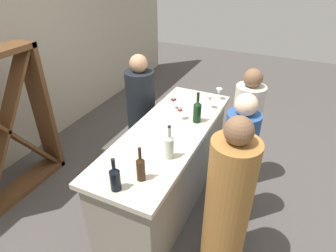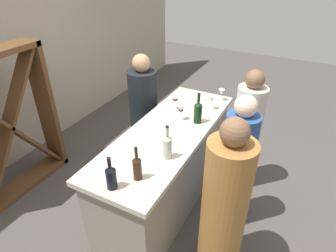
# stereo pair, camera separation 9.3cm
# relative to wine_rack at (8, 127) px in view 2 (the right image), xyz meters

# --- Properties ---
(ground_plane) EXTENTS (12.00, 12.00, 0.00)m
(ground_plane) POSITION_rel_wine_rack_xyz_m (0.58, -1.65, -0.82)
(ground_plane) COLOR #4C4744
(back_wall) EXTENTS (8.00, 0.10, 2.80)m
(back_wall) POSITION_rel_wine_rack_xyz_m (0.58, 0.55, 0.58)
(back_wall) COLOR #B2A893
(back_wall) RESTS_ON ground
(bar_counter) EXTENTS (2.03, 0.71, 0.93)m
(bar_counter) POSITION_rel_wine_rack_xyz_m (0.58, -1.65, -0.35)
(bar_counter) COLOR gray
(bar_counter) RESTS_ON ground
(wine_rack) EXTENTS (1.12, 0.28, 1.63)m
(wine_rack) POSITION_rel_wine_rack_xyz_m (0.00, 0.00, 0.00)
(wine_rack) COLOR brown
(wine_rack) RESTS_ON ground
(wine_bottle_leftmost_near_black) EXTENTS (0.08, 0.08, 0.28)m
(wine_bottle_leftmost_near_black) POSITION_rel_wine_rack_xyz_m (-0.32, -1.65, 0.21)
(wine_bottle_leftmost_near_black) COLOR black
(wine_bottle_leftmost_near_black) RESTS_ON bar_counter
(wine_bottle_second_left_amber_brown) EXTENTS (0.07, 0.07, 0.29)m
(wine_bottle_second_left_amber_brown) POSITION_rel_wine_rack_xyz_m (-0.15, -1.76, 0.22)
(wine_bottle_second_left_amber_brown) COLOR #331E0F
(wine_bottle_second_left_amber_brown) RESTS_ON bar_counter
(wine_bottle_center_clear_pale) EXTENTS (0.08, 0.08, 0.31)m
(wine_bottle_center_clear_pale) POSITION_rel_wine_rack_xyz_m (0.20, -1.84, 0.23)
(wine_bottle_center_clear_pale) COLOR #B7C6B2
(wine_bottle_center_clear_pale) RESTS_ON bar_counter
(wine_bottle_second_right_dark_green) EXTENTS (0.08, 0.08, 0.33)m
(wine_bottle_second_right_dark_green) POSITION_rel_wine_rack_xyz_m (0.87, -1.85, 0.23)
(wine_bottle_second_right_dark_green) COLOR black
(wine_bottle_second_right_dark_green) RESTS_ON bar_counter
(wine_glass_near_left) EXTENTS (0.07, 0.07, 0.14)m
(wine_glass_near_left) POSITION_rel_wine_rack_xyz_m (1.47, -1.90, 0.21)
(wine_glass_near_left) COLOR white
(wine_glass_near_left) RESTS_ON bar_counter
(wine_glass_near_center) EXTENTS (0.07, 0.07, 0.16)m
(wine_glass_near_center) POSITION_rel_wine_rack_xyz_m (1.21, -1.87, 0.22)
(wine_glass_near_center) COLOR white
(wine_glass_near_center) RESTS_ON bar_counter
(wine_glass_near_right) EXTENTS (0.06, 0.06, 0.16)m
(wine_glass_near_right) POSITION_rel_wine_rack_xyz_m (0.84, -1.67, 0.22)
(wine_glass_near_right) COLOR white
(wine_glass_near_right) RESTS_ON bar_counter
(wine_glass_far_left) EXTENTS (0.08, 0.08, 0.16)m
(wine_glass_far_left) POSITION_rel_wine_rack_xyz_m (1.03, -1.51, 0.22)
(wine_glass_far_left) COLOR white
(wine_glass_far_left) RESTS_ON bar_counter
(person_left_guest) EXTENTS (0.33, 0.33, 1.44)m
(person_left_guest) POSITION_rel_wine_rack_xyz_m (1.26, -2.29, -0.15)
(person_left_guest) COLOR beige
(person_left_guest) RESTS_ON ground
(person_center_guest) EXTENTS (0.38, 0.38, 1.52)m
(person_center_guest) POSITION_rel_wine_rack_xyz_m (0.08, -2.41, -0.12)
(person_center_guest) COLOR #9E6B33
(person_center_guest) RESTS_ON ground
(person_right_guest) EXTENTS (0.39, 0.39, 1.43)m
(person_right_guest) POSITION_rel_wine_rack_xyz_m (0.65, -2.35, -0.15)
(person_right_guest) COLOR #284C8C
(person_right_guest) RESTS_ON ground
(person_server_behind) EXTENTS (0.44, 0.44, 1.45)m
(person_server_behind) POSITION_rel_wine_rack_xyz_m (1.12, -1.02, -0.15)
(person_server_behind) COLOR black
(person_server_behind) RESTS_ON ground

